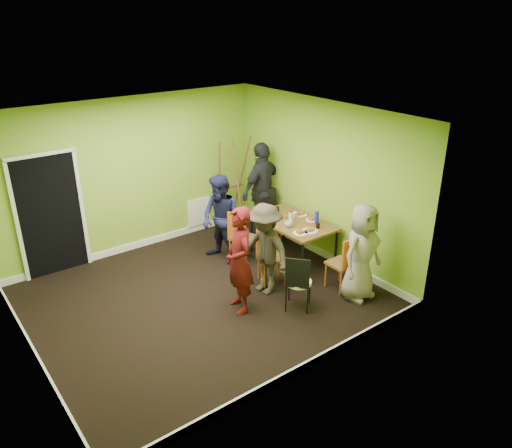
{
  "coord_description": "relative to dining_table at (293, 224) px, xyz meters",
  "views": [
    {
      "loc": [
        -3.36,
        -5.84,
        4.17
      ],
      "look_at": [
        1.06,
        0.0,
        0.97
      ],
      "focal_mm": 35.0,
      "sensor_mm": 36.0,
      "label": 1
    }
  ],
  "objects": [
    {
      "name": "plate_near_left",
      "position": [
        -0.33,
        0.42,
        0.06
      ],
      "size": [
        0.24,
        0.24,
        0.01
      ],
      "primitive_type": "cylinder",
      "color": "white",
      "rests_on": "dining_table"
    },
    {
      "name": "chair_left_far",
      "position": [
        -0.8,
        0.47,
        -0.15
      ],
      "size": [
        0.51,
        0.51,
        0.96
      ],
      "rotation": [
        0.0,
        0.0,
        -1.23
      ],
      "color": "orange",
      "rests_on": "ground"
    },
    {
      "name": "chair_front_end",
      "position": [
        -0.03,
        -1.29,
        -0.17
      ],
      "size": [
        0.39,
        0.39,
        0.94
      ],
      "rotation": [
        0.0,
        0.0,
        0.0
      ],
      "color": "orange",
      "rests_on": "ground"
    },
    {
      "name": "glass_front",
      "position": [
        0.13,
        -0.49,
        0.1
      ],
      "size": [
        0.07,
        0.07,
        0.09
      ],
      "primitive_type": "cylinder",
      "color": "black",
      "rests_on": "dining_table"
    },
    {
      "name": "person_left_far",
      "position": [
        -1.02,
        0.73,
        0.09
      ],
      "size": [
        0.72,
        0.86,
        1.57
      ],
      "primitive_type": "imported",
      "rotation": [
        0.0,
        0.0,
        -1.39
      ],
      "color": "#161938",
      "rests_on": "ground"
    },
    {
      "name": "dining_table",
      "position": [
        0.0,
        0.0,
        0.0
      ],
      "size": [
        0.9,
        1.5,
        0.75
      ],
      "color": "black",
      "rests_on": "ground"
    },
    {
      "name": "cup_a",
      "position": [
        -0.23,
        -0.14,
        0.11
      ],
      "size": [
        0.14,
        0.14,
        0.11
      ],
      "primitive_type": "imported",
      "color": "white",
      "rests_on": "dining_table"
    },
    {
      "name": "ground",
      "position": [
        -1.96,
        -0.13,
        -0.7
      ],
      "size": [
        5.0,
        5.0,
        0.0
      ],
      "primitive_type": "plane",
      "color": "black",
      "rests_on": "ground"
    },
    {
      "name": "glass_mid",
      "position": [
        -0.16,
        0.19,
        0.1
      ],
      "size": [
        0.07,
        0.07,
        0.08
      ],
      "primitive_type": "cylinder",
      "color": "black",
      "rests_on": "dining_table"
    },
    {
      "name": "easel",
      "position": [
        -0.06,
        1.75,
        0.24
      ],
      "size": [
        0.76,
        0.72,
        1.9
      ],
      "color": "brown",
      "rests_on": "ground"
    },
    {
      "name": "thermos",
      "position": [
        -0.09,
        -0.03,
        0.15
      ],
      "size": [
        0.06,
        0.06,
        0.2
      ],
      "primitive_type": "cylinder",
      "color": "white",
      "rests_on": "dining_table"
    },
    {
      "name": "plate_wall_back",
      "position": [
        0.29,
        0.12,
        0.06
      ],
      "size": [
        0.22,
        0.22,
        0.01
      ],
      "primitive_type": "cylinder",
      "color": "white",
      "rests_on": "dining_table"
    },
    {
      "name": "orange_bottle",
      "position": [
        -0.07,
        0.12,
        0.1
      ],
      "size": [
        0.04,
        0.04,
        0.09
      ],
      "primitive_type": "cylinder",
      "color": "orange",
      "rests_on": "dining_table"
    },
    {
      "name": "cup_b",
      "position": [
        0.15,
        0.13,
        0.1
      ],
      "size": [
        0.09,
        0.09,
        0.09
      ],
      "primitive_type": "imported",
      "color": "white",
      "rests_on": "dining_table"
    },
    {
      "name": "room_walls",
      "position": [
        -1.99,
        -0.08,
        0.29
      ],
      "size": [
        5.04,
        4.54,
        2.82
      ],
      "color": "#84B22D",
      "rests_on": "ground"
    },
    {
      "name": "person_back_end",
      "position": [
        0.24,
        1.18,
        0.24
      ],
      "size": [
        1.17,
        0.68,
        1.87
      ],
      "primitive_type": "imported",
      "rotation": [
        0.0,
        0.0,
        3.36
      ],
      "color": "black",
      "rests_on": "ground"
    },
    {
      "name": "glass_back",
      "position": [
        0.04,
        0.48,
        0.11
      ],
      "size": [
        0.06,
        0.06,
        0.1
      ],
      "primitive_type": "cylinder",
      "color": "black",
      "rests_on": "dining_table"
    },
    {
      "name": "chair_back_end",
      "position": [
        0.18,
        0.99,
        0.01
      ],
      "size": [
        0.52,
        0.57,
        1.0
      ],
      "rotation": [
        0.0,
        0.0,
        2.86
      ],
      "color": "orange",
      "rests_on": "ground"
    },
    {
      "name": "person_front_end",
      "position": [
        -0.0,
        -1.57,
        0.07
      ],
      "size": [
        0.8,
        0.56,
        1.54
      ],
      "primitive_type": "imported",
      "rotation": [
        0.0,
        0.0,
        0.09
      ],
      "color": "gray",
      "rests_on": "ground"
    },
    {
      "name": "plate_wall_front",
      "position": [
        0.28,
        -0.18,
        0.06
      ],
      "size": [
        0.22,
        0.22,
        0.01
      ],
      "primitive_type": "cylinder",
      "color": "white",
      "rests_on": "dining_table"
    },
    {
      "name": "plate_near_right",
      "position": [
        -0.25,
        -0.47,
        0.06
      ],
      "size": [
        0.25,
        0.25,
        0.01
      ],
      "primitive_type": "cylinder",
      "color": "white",
      "rests_on": "dining_table"
    },
    {
      "name": "plate_far_back",
      "position": [
        -0.02,
        0.59,
        0.06
      ],
      "size": [
        0.22,
        0.22,
        0.01
      ],
      "primitive_type": "cylinder",
      "color": "white",
      "rests_on": "dining_table"
    },
    {
      "name": "chair_bentwood",
      "position": [
        -1.0,
        -1.27,
        -0.2
      ],
      "size": [
        0.5,
        0.49,
        0.9
      ],
      "rotation": [
        0.0,
        0.0,
        -0.86
      ],
      "color": "black",
      "rests_on": "ground"
    },
    {
      "name": "blue_bottle",
      "position": [
        0.24,
        -0.33,
        0.17
      ],
      "size": [
        0.07,
        0.07,
        0.22
      ],
      "primitive_type": "cylinder",
      "color": "#182AB7",
      "rests_on": "dining_table"
    },
    {
      "name": "person_standing",
      "position": [
        -1.67,
        -0.74,
        0.12
      ],
      "size": [
        0.52,
        0.67,
        1.63
      ],
      "primitive_type": "imported",
      "rotation": [
        0.0,
        0.0,
        -1.8
      ],
      "color": "#500D0D",
      "rests_on": "ground"
    },
    {
      "name": "person_left_near",
      "position": [
        -1.07,
        -0.56,
        0.05
      ],
      "size": [
        0.66,
        1.01,
        1.48
      ],
      "primitive_type": "imported",
      "rotation": [
        0.0,
        0.0,
        -1.46
      ],
      "color": "#302920",
      "rests_on": "ground"
    },
    {
      "name": "plate_far_front",
      "position": [
        -0.06,
        -0.5,
        0.06
      ],
      "size": [
        0.27,
        0.27,
        0.01
      ],
      "primitive_type": "cylinder",
      "color": "white",
      "rests_on": "dining_table"
    },
    {
      "name": "chair_left_near",
      "position": [
        -0.88,
        -0.39,
        -0.14
      ],
      "size": [
        0.53,
        0.53,
        0.99
      ],
      "rotation": [
        0.0,
        0.0,
        -1.94
      ],
      "color": "orange",
      "rests_on": "ground"
    }
  ]
}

